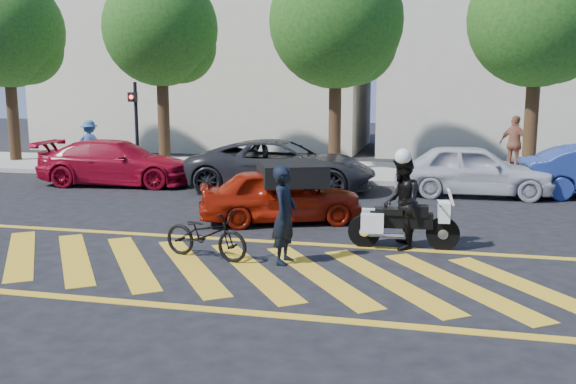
% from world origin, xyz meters
% --- Properties ---
extents(ground, '(90.00, 90.00, 0.00)m').
position_xyz_m(ground, '(0.00, 0.00, 0.00)').
color(ground, black).
rests_on(ground, ground).
extents(sidewalk, '(60.00, 5.00, 0.15)m').
position_xyz_m(sidewalk, '(0.00, 12.00, 0.07)').
color(sidewalk, '#9E998E').
rests_on(sidewalk, ground).
extents(crosswalk, '(12.33, 4.00, 0.01)m').
position_xyz_m(crosswalk, '(-0.04, 0.00, 0.00)').
color(crosswalk, gold).
rests_on(crosswalk, ground).
extents(building_left, '(16.00, 8.00, 10.00)m').
position_xyz_m(building_left, '(-8.00, 21.00, 5.00)').
color(building_left, beige).
rests_on(building_left, ground).
extents(building_right, '(16.00, 8.00, 11.00)m').
position_xyz_m(building_right, '(9.00, 21.00, 5.50)').
color(building_right, beige).
rests_on(building_right, ground).
extents(tree_far_left, '(4.40, 4.40, 7.41)m').
position_xyz_m(tree_far_left, '(-12.87, 12.06, 5.05)').
color(tree_far_left, black).
rests_on(tree_far_left, ground).
extents(tree_left, '(4.20, 4.20, 7.26)m').
position_xyz_m(tree_left, '(-6.37, 12.06, 4.99)').
color(tree_left, black).
rests_on(tree_left, ground).
extents(tree_center, '(4.60, 4.60, 7.56)m').
position_xyz_m(tree_center, '(0.13, 12.06, 5.10)').
color(tree_center, black).
rests_on(tree_center, ground).
extents(tree_right, '(4.40, 4.40, 7.41)m').
position_xyz_m(tree_right, '(6.63, 12.06, 5.05)').
color(tree_right, black).
rests_on(tree_right, ground).
extents(signal_pole, '(0.28, 0.43, 3.20)m').
position_xyz_m(signal_pole, '(-6.50, 9.74, 1.92)').
color(signal_pole, black).
rests_on(signal_pole, ground).
extents(officer_bike, '(0.46, 0.65, 1.69)m').
position_xyz_m(officer_bike, '(0.92, 0.54, 0.84)').
color(officer_bike, black).
rests_on(officer_bike, ground).
extents(bicycle, '(1.77, 0.97, 0.88)m').
position_xyz_m(bicycle, '(-0.50, 0.49, 0.44)').
color(bicycle, black).
rests_on(bicycle, ground).
extents(police_motorcycle, '(2.07, 0.68, 0.91)m').
position_xyz_m(police_motorcycle, '(2.83, 2.00, 0.50)').
color(police_motorcycle, black).
rests_on(police_motorcycle, ground).
extents(officer_moto, '(0.72, 0.89, 1.74)m').
position_xyz_m(officer_moto, '(2.82, 2.00, 0.87)').
color(officer_moto, black).
rests_on(officer_moto, ground).
extents(red_convertible, '(3.91, 2.70, 1.24)m').
position_xyz_m(red_convertible, '(0.07, 3.70, 0.62)').
color(red_convertible, '#951706').
rests_on(red_convertible, ground).
extents(parked_left, '(5.01, 2.43, 1.40)m').
position_xyz_m(parked_left, '(-6.20, 7.80, 0.70)').
color(parked_left, '#9F0921').
rests_on(parked_left, ground).
extents(parked_mid_left, '(5.60, 2.86, 1.51)m').
position_xyz_m(parked_mid_left, '(-0.90, 7.80, 0.76)').
color(parked_mid_left, black).
rests_on(parked_mid_left, ground).
extents(parked_mid_right, '(4.34, 1.82, 1.47)m').
position_xyz_m(parked_mid_right, '(4.50, 8.25, 0.73)').
color(parked_mid_right, silver).
rests_on(parked_mid_right, ground).
extents(pedestrian_left, '(1.20, 0.84, 1.69)m').
position_xyz_m(pedestrian_left, '(-8.84, 10.68, 1.00)').
color(pedestrian_left, '#355792').
rests_on(pedestrian_left, sidewalk).
extents(pedestrian_right, '(1.19, 1.05, 1.93)m').
position_xyz_m(pedestrian_right, '(6.13, 12.68, 1.12)').
color(pedestrian_right, '#955B43').
rests_on(pedestrian_right, sidewalk).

